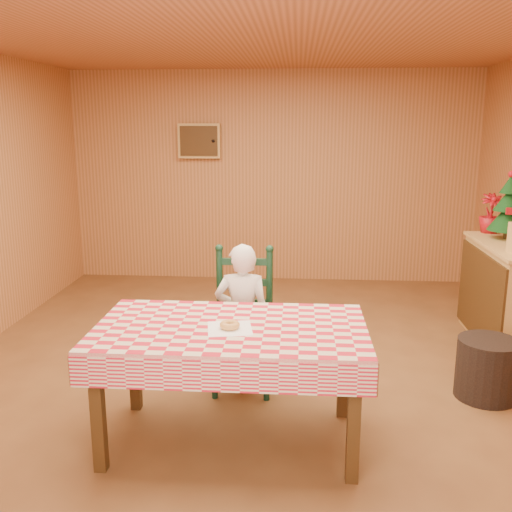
{
  "coord_description": "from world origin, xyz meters",
  "views": [
    {
      "loc": [
        0.32,
        -4.14,
        1.97
      ],
      "look_at": [
        0.0,
        0.2,
        0.95
      ],
      "focal_mm": 40.0,
      "sensor_mm": 36.0,
      "label": 1
    }
  ],
  "objects_px": {
    "dining_table": "(231,339)",
    "storage_bin": "(487,369)",
    "christmas_tree": "(508,208)",
    "shelf_unit": "(509,295)",
    "seated_child": "(242,318)",
    "ladder_chair": "(243,323)"
  },
  "relations": [
    {
      "from": "dining_table",
      "to": "storage_bin",
      "type": "height_order",
      "value": "dining_table"
    },
    {
      "from": "christmas_tree",
      "to": "storage_bin",
      "type": "distance_m",
      "value": 1.72
    },
    {
      "from": "shelf_unit",
      "to": "christmas_tree",
      "type": "xyz_separation_m",
      "value": [
        0.01,
        0.25,
        0.74
      ]
    },
    {
      "from": "seated_child",
      "to": "storage_bin",
      "type": "height_order",
      "value": "seated_child"
    },
    {
      "from": "dining_table",
      "to": "shelf_unit",
      "type": "xyz_separation_m",
      "value": [
        2.29,
        1.78,
        -0.22
      ]
    },
    {
      "from": "seated_child",
      "to": "storage_bin",
      "type": "distance_m",
      "value": 1.82
    },
    {
      "from": "christmas_tree",
      "to": "seated_child",
      "type": "bearing_deg",
      "value": -150.42
    },
    {
      "from": "ladder_chair",
      "to": "seated_child",
      "type": "distance_m",
      "value": 0.08
    },
    {
      "from": "shelf_unit",
      "to": "christmas_tree",
      "type": "relative_size",
      "value": 2.0
    },
    {
      "from": "dining_table",
      "to": "shelf_unit",
      "type": "distance_m",
      "value": 2.91
    },
    {
      "from": "seated_child",
      "to": "christmas_tree",
      "type": "relative_size",
      "value": 1.81
    },
    {
      "from": "ladder_chair",
      "to": "storage_bin",
      "type": "height_order",
      "value": "ladder_chair"
    },
    {
      "from": "shelf_unit",
      "to": "dining_table",
      "type": "bearing_deg",
      "value": -142.06
    },
    {
      "from": "shelf_unit",
      "to": "storage_bin",
      "type": "relative_size",
      "value": 2.8
    },
    {
      "from": "shelf_unit",
      "to": "christmas_tree",
      "type": "height_order",
      "value": "christmas_tree"
    },
    {
      "from": "christmas_tree",
      "to": "storage_bin",
      "type": "height_order",
      "value": "christmas_tree"
    },
    {
      "from": "dining_table",
      "to": "christmas_tree",
      "type": "bearing_deg",
      "value": 41.52
    },
    {
      "from": "ladder_chair",
      "to": "christmas_tree",
      "type": "height_order",
      "value": "christmas_tree"
    },
    {
      "from": "dining_table",
      "to": "seated_child",
      "type": "relative_size",
      "value": 1.47
    },
    {
      "from": "christmas_tree",
      "to": "shelf_unit",
      "type": "bearing_deg",
      "value": -91.98
    },
    {
      "from": "seated_child",
      "to": "storage_bin",
      "type": "bearing_deg",
      "value": 179.85
    },
    {
      "from": "dining_table",
      "to": "storage_bin",
      "type": "relative_size",
      "value": 3.75
    }
  ]
}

